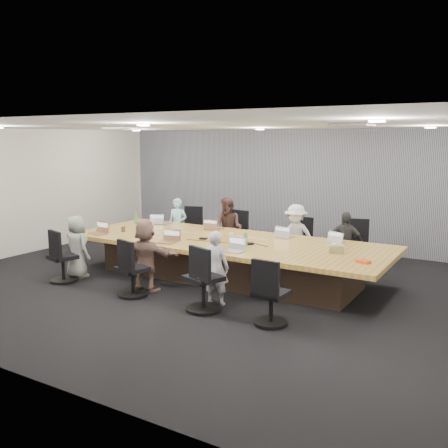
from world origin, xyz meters
The scene contains 40 objects.
floor centered at (0.00, 0.00, 0.00)m, with size 10.00×8.00×0.00m, color black.
ceiling centered at (0.00, 0.00, 2.80)m, with size 10.00×8.00×0.00m, color white.
wall_back centered at (0.00, 4.00, 1.40)m, with size 10.00×2.80×0.00m, color beige.
wall_front centered at (0.00, -4.00, 1.40)m, with size 10.00×2.80×0.00m, color beige.
wall_left centered at (-5.00, 0.00, 1.40)m, with size 8.00×2.80×0.00m, color beige.
curtain centered at (0.00, 3.92, 1.40)m, with size 9.80×0.04×2.80m, color gray.
conference_table centered at (0.00, 0.50, 0.40)m, with size 6.00×2.20×0.74m.
chair_0 centered at (-2.10, 2.20, 0.40)m, with size 0.54×0.54×0.80m, color black, non-canonical shape.
chair_1 centered at (-0.75, 2.20, 0.40)m, with size 0.54×0.54×0.80m, color black, non-canonical shape.
chair_2 centered at (0.81, 2.20, 0.37)m, with size 0.50×0.50×0.75m, color black, non-canonical shape.
chair_3 centered at (1.81, 2.20, 0.42)m, with size 0.57×0.57×0.84m, color black, non-canonical shape.
chair_4 centered at (-2.46, -1.20, 0.38)m, with size 0.52×0.52×0.77m, color black, non-canonical shape.
chair_5 centered at (-0.81, -1.20, 0.39)m, with size 0.52×0.52×0.77m, color black, non-canonical shape.
chair_6 centered at (0.59, -1.20, 0.43)m, with size 0.58×0.58×0.85m, color black, non-canonical shape.
chair_7 centered at (1.72, -1.20, 0.38)m, with size 0.51×0.51×0.75m, color black, non-canonical shape.
person_0 centered at (-2.10, 1.85, 0.62)m, with size 0.45×0.30×1.24m, color #A6DCF0.
laptop_0 centered at (-2.10, 1.30, 0.75)m, with size 0.33×0.23×0.02m, color #B2B2B7.
person_1 centered at (-0.75, 1.85, 0.67)m, with size 0.65×0.51×1.34m, color #462D28.
laptop_1 centered at (-0.75, 1.30, 0.75)m, with size 0.31×0.21×0.02m, color #8C6647.
person_2 centered at (0.81, 1.85, 0.65)m, with size 0.84×0.48×1.30m, color silver.
laptop_2 centered at (0.81, 1.30, 0.75)m, with size 0.33×0.23×0.02m, color #B2B2B7.
person_3 centered at (1.81, 1.85, 0.62)m, with size 0.72×0.30×1.23m, color #2E2E2F.
laptop_3 centered at (1.81, 1.30, 0.75)m, with size 0.30×0.21×0.02m, color #B2B2B7.
person_4 centered at (-2.46, -0.85, 0.59)m, with size 0.57×0.37×1.17m, color gray.
laptop_4 centered at (-2.46, -0.30, 0.75)m, with size 0.33×0.23×0.02m, color #8C6647.
person_5 centered at (-0.81, -0.85, 0.62)m, with size 1.15×0.37×1.24m, color #816056.
laptop_5 centered at (-0.81, -0.30, 0.75)m, with size 0.34×0.24×0.02m, color #8C6647.
person_6 centered at (0.59, -0.85, 0.59)m, with size 0.43×0.28×1.18m, color #B5B2C2.
laptop_6 centered at (0.59, -0.30, 0.75)m, with size 0.32×0.22×0.02m, color #B2B2B7.
bottle_green_left centered at (-2.65, 1.05, 0.87)m, with size 0.07×0.07×0.26m, color #478A47.
bottle_green_right centered at (0.57, 0.17, 0.86)m, with size 0.07×0.07×0.25m, color #478A47.
bottle_clear centered at (-1.69, 0.40, 0.86)m, with size 0.07×0.07×0.24m, color silver.
cup_white_far centered at (-0.01, 0.69, 0.79)m, with size 0.08×0.08×0.10m, color white.
cup_white_near centered at (1.96, 0.72, 0.79)m, with size 0.08×0.08×0.10m, color white.
mug_brown centered at (-2.20, 0.14, 0.79)m, with size 0.08×0.08×0.10m, color brown.
mic_left centered at (-0.40, 0.32, 0.75)m, with size 0.14×0.09×0.03m, color black.
mic_right centered at (0.53, 0.35, 0.76)m, with size 0.17×0.11×0.03m, color black.
stapler centered at (-0.06, 0.21, 0.77)m, with size 0.15×0.04×0.06m, color black.
canvas_bag centered at (2.08, 0.48, 0.80)m, with size 0.24×0.15×0.13m, color #94855B.
snack_packet centered at (2.65, 0.04, 0.76)m, with size 0.19×0.13×0.04m, color #E9471C.
Camera 1 is at (4.56, -7.29, 2.59)m, focal length 40.00 mm.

